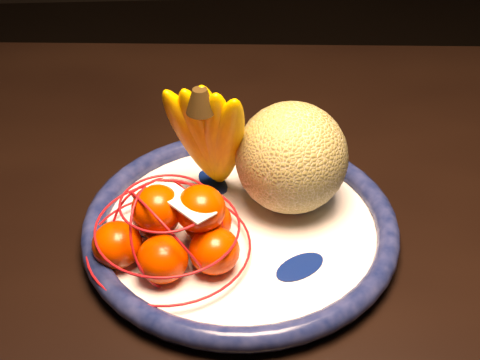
{
  "coord_description": "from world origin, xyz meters",
  "views": [
    {
      "loc": [
        -0.01,
        -0.7,
        1.19
      ],
      "look_at": [
        0.02,
        -0.13,
        0.76
      ],
      "focal_mm": 50.0,
      "sensor_mm": 36.0,
      "label": 1
    }
  ],
  "objects_px": {
    "cantaloupe": "(292,158)",
    "banana_bunch": "(211,134)",
    "dining_table": "(215,244)",
    "mandarin_bag": "(172,230)",
    "fruit_bowl": "(240,226)"
  },
  "relations": [
    {
      "from": "cantaloupe",
      "to": "banana_bunch",
      "type": "relative_size",
      "value": 0.72
    },
    {
      "from": "dining_table",
      "to": "banana_bunch",
      "type": "distance_m",
      "value": 0.17
    },
    {
      "from": "dining_table",
      "to": "mandarin_bag",
      "type": "height_order",
      "value": "mandarin_bag"
    },
    {
      "from": "fruit_bowl",
      "to": "dining_table",
      "type": "bearing_deg",
      "value": 112.84
    },
    {
      "from": "cantaloupe",
      "to": "banana_bunch",
      "type": "distance_m",
      "value": 0.09
    },
    {
      "from": "banana_bunch",
      "to": "cantaloupe",
      "type": "bearing_deg",
      "value": 8.24
    },
    {
      "from": "dining_table",
      "to": "banana_bunch",
      "type": "relative_size",
      "value": 8.34
    },
    {
      "from": "cantaloupe",
      "to": "mandarin_bag",
      "type": "bearing_deg",
      "value": -148.4
    },
    {
      "from": "banana_bunch",
      "to": "mandarin_bag",
      "type": "xyz_separation_m",
      "value": [
        -0.04,
        -0.09,
        -0.05
      ]
    },
    {
      "from": "cantaloupe",
      "to": "banana_bunch",
      "type": "xyz_separation_m",
      "value": [
        -0.09,
        0.01,
        0.03
      ]
    },
    {
      "from": "banana_bunch",
      "to": "mandarin_bag",
      "type": "height_order",
      "value": "banana_bunch"
    },
    {
      "from": "dining_table",
      "to": "mandarin_bag",
      "type": "xyz_separation_m",
      "value": [
        -0.04,
        -0.11,
        0.12
      ]
    },
    {
      "from": "banana_bunch",
      "to": "fruit_bowl",
      "type": "bearing_deg",
      "value": -44.11
    },
    {
      "from": "fruit_bowl",
      "to": "mandarin_bag",
      "type": "height_order",
      "value": "mandarin_bag"
    },
    {
      "from": "dining_table",
      "to": "cantaloupe",
      "type": "distance_m",
      "value": 0.17
    }
  ]
}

